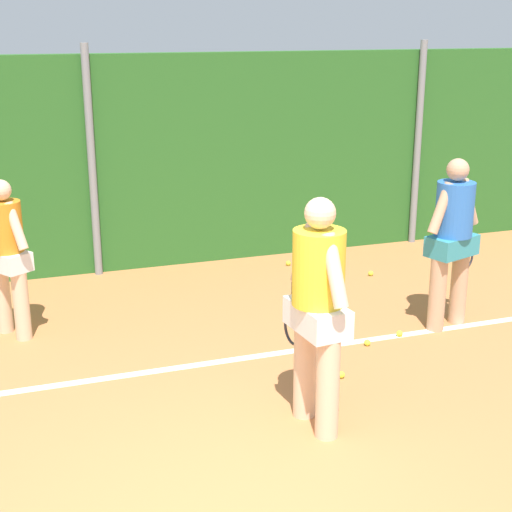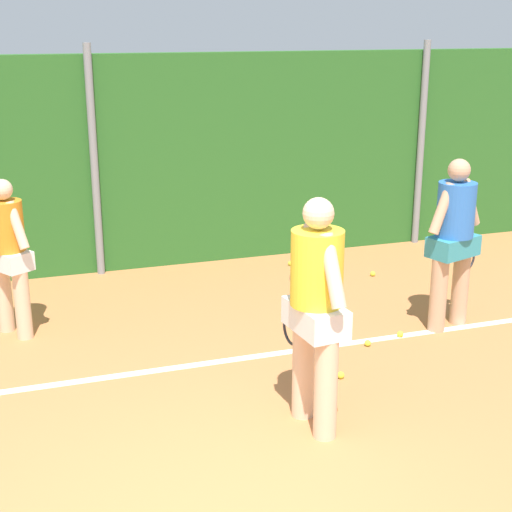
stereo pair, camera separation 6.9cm
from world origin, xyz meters
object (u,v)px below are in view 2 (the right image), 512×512
player_backcourt_far (8,249)px  tennis_ball_2 (368,343)px  tennis_ball_7 (373,274)px  tennis_ball_8 (298,320)px  player_foreground_near (316,303)px  tennis_ball_0 (341,375)px  player_midcourt (454,235)px  tennis_ball_5 (400,334)px  tennis_ball_3 (290,263)px  tennis_ball_6 (317,266)px

player_backcourt_far → tennis_ball_2: player_backcourt_far is taller
tennis_ball_7 → tennis_ball_8: (-1.51, -1.17, 0.00)m
player_foreground_near → tennis_ball_0: 1.38m
player_midcourt → tennis_ball_5: 1.18m
player_backcourt_far → tennis_ball_2: (3.39, -1.46, -0.90)m
player_foreground_near → player_backcourt_far: size_ratio=1.15×
tennis_ball_3 → tennis_ball_6: same height
tennis_ball_7 → tennis_ball_5: bearing=-108.5°
tennis_ball_0 → tennis_ball_3: size_ratio=1.00×
tennis_ball_3 → tennis_ball_8: bearing=-108.7°
player_backcourt_far → tennis_ball_0: (2.83, -2.05, -0.90)m
tennis_ball_6 → player_backcourt_far: bearing=-165.0°
player_backcourt_far → tennis_ball_6: 4.12m
player_foreground_near → tennis_ball_7: size_ratio=29.00×
tennis_ball_0 → tennis_ball_3: (0.76, 3.31, 0.00)m
tennis_ball_2 → tennis_ball_8: bearing=119.1°
tennis_ball_0 → tennis_ball_3: same height
player_foreground_near → player_midcourt: bearing=-61.9°
player_foreground_near → player_backcourt_far: bearing=33.4°
tennis_ball_6 → tennis_ball_7: 0.77m
tennis_ball_7 → tennis_ball_8: 1.91m
tennis_ball_3 → tennis_ball_7: bearing=-41.2°
tennis_ball_6 → tennis_ball_7: bearing=-42.7°
tennis_ball_2 → player_backcourt_far: bearing=156.7°
tennis_ball_3 → tennis_ball_6: 0.37m
tennis_ball_3 → tennis_ball_6: (0.29, -0.23, 0.00)m
tennis_ball_8 → tennis_ball_7: bearing=37.8°
tennis_ball_6 → tennis_ball_7: same height
player_backcourt_far → tennis_ball_0: 3.61m
player_foreground_near → tennis_ball_5: player_foreground_near is taller
tennis_ball_2 → tennis_ball_6: 2.55m
tennis_ball_5 → tennis_ball_6: bearing=88.5°
player_midcourt → tennis_ball_7: bearing=71.3°
tennis_ball_8 → tennis_ball_3: bearing=71.3°
player_foreground_near → tennis_ball_6: (1.62, 3.79, -1.04)m
tennis_ball_7 → player_foreground_near: bearing=-123.9°
player_foreground_near → tennis_ball_8: 2.43m
player_midcourt → tennis_ball_6: 2.57m
tennis_ball_2 → tennis_ball_7: size_ratio=1.00×
tennis_ball_5 → tennis_ball_8: same height
tennis_ball_2 → player_foreground_near: bearing=-131.5°
tennis_ball_3 → tennis_ball_5: size_ratio=1.00×
tennis_ball_5 → player_foreground_near: bearing=-138.5°
player_backcourt_far → tennis_ball_3: 3.92m
tennis_ball_5 → tennis_ball_3: bearing=95.0°
tennis_ball_7 → tennis_ball_3: bearing=138.8°
player_backcourt_far → tennis_ball_5: size_ratio=25.26×
player_midcourt → tennis_ball_3: 2.85m
tennis_ball_6 → tennis_ball_8: same height
tennis_ball_5 → tennis_ball_2: bearing=-166.9°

